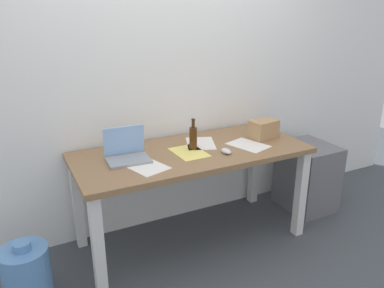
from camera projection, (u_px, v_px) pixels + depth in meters
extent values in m
plane|color=#42474C|center=(192.00, 239.00, 3.06)|extent=(8.00, 8.00, 0.00)
cube|color=white|center=(167.00, 69.00, 2.99)|extent=(5.20, 0.08, 2.60)
cube|color=olive|center=(192.00, 153.00, 2.81)|extent=(1.73, 0.75, 0.04)
cube|color=silver|center=(98.00, 248.00, 2.33)|extent=(0.07, 0.07, 0.72)
cube|color=silver|center=(300.00, 194.00, 3.02)|extent=(0.07, 0.07, 0.72)
cube|color=silver|center=(78.00, 204.00, 2.86)|extent=(0.07, 0.07, 0.72)
cube|color=silver|center=(254.00, 166.00, 3.55)|extent=(0.07, 0.07, 0.72)
cube|color=gray|center=(129.00, 160.00, 2.60)|extent=(0.30, 0.21, 0.02)
cube|color=#8CB7EA|center=(124.00, 140.00, 2.65)|extent=(0.29, 0.04, 0.20)
cylinder|color=#47280F|center=(193.00, 138.00, 2.80)|extent=(0.06, 0.06, 0.17)
cylinder|color=#47280F|center=(193.00, 124.00, 2.76)|extent=(0.02, 0.02, 0.06)
cylinder|color=black|center=(193.00, 119.00, 2.75)|extent=(0.03, 0.03, 0.01)
ellipsoid|color=silver|center=(226.00, 151.00, 2.74)|extent=(0.06, 0.10, 0.03)
cube|color=tan|center=(263.00, 129.00, 3.06)|extent=(0.24, 0.18, 0.15)
cube|color=white|center=(201.00, 143.00, 2.95)|extent=(0.30, 0.35, 0.00)
cube|color=white|center=(146.00, 166.00, 2.52)|extent=(0.29, 0.35, 0.00)
cube|color=white|center=(248.00, 145.00, 2.91)|extent=(0.29, 0.35, 0.00)
cube|color=#F4E06B|center=(189.00, 152.00, 2.76)|extent=(0.22, 0.30, 0.00)
cylinder|color=#598CC6|center=(27.00, 275.00, 2.36)|extent=(0.30, 0.30, 0.37)
cylinder|color=#598CC6|center=(22.00, 246.00, 2.29)|extent=(0.10, 0.10, 0.05)
cube|color=slate|center=(307.00, 176.00, 3.47)|extent=(0.40, 0.48, 0.60)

